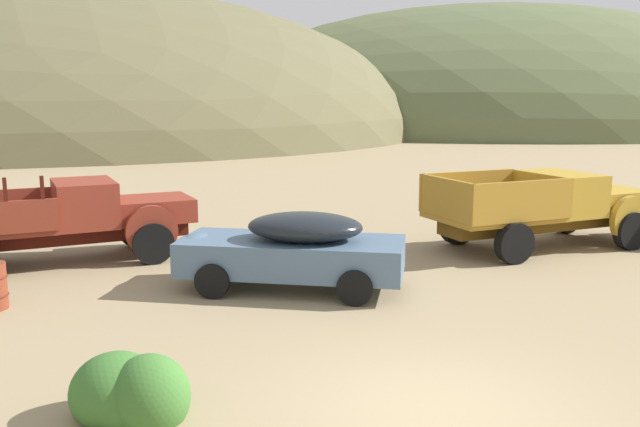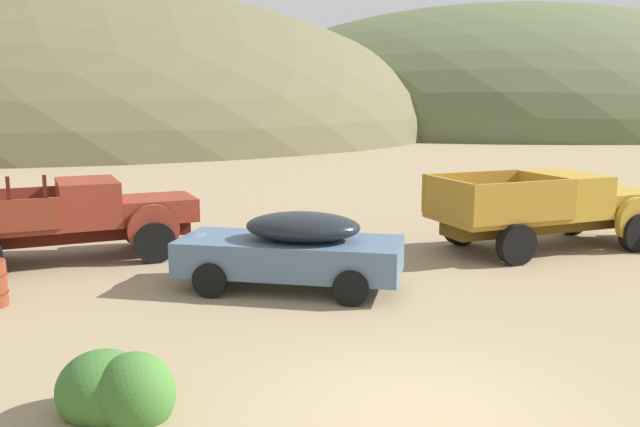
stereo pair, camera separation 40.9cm
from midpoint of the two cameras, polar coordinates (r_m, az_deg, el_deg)
The scene contains 7 objects.
ground_plane at distance 8.86m, azimuth 9.81°, elevation -16.19°, with size 300.00×300.00×0.00m, color #998460.
hill_far_left at distance 72.88m, azimuth -18.96°, elevation 6.39°, with size 70.08×67.98×27.67m, color brown.
hill_distant at distance 88.55m, azimuth 15.07°, elevation 7.13°, with size 73.37×66.33×28.56m, color #56603D.
truck_rust_red at distance 16.96m, azimuth -18.45°, elevation -0.34°, with size 6.29×3.87×2.16m.
car_chalk_blue at distance 13.71m, azimuth -2.20°, elevation -2.96°, with size 4.95×2.91×1.57m.
truck_mustard at distance 18.46m, azimuth 19.97°, elevation 0.44°, with size 6.31×3.89×1.91m.
bush_back_edge at distance 8.93m, azimuth -15.41°, elevation -14.31°, with size 1.48×1.14×1.05m.
Camera 2 is at (-1.84, -7.71, 3.88)m, focal length 38.34 mm.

